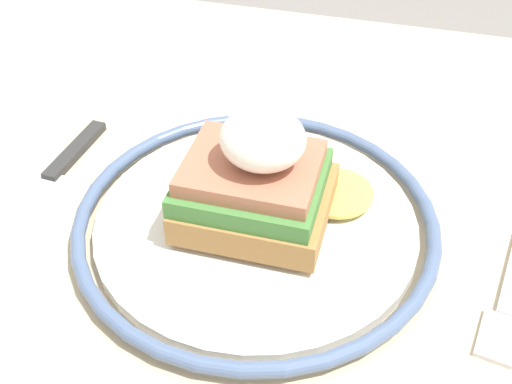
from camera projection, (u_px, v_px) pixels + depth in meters
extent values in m
cube|color=#C6B28E|center=(308.00, 255.00, 0.45)|extent=(0.99, 0.69, 0.03)
cylinder|color=#C6B28E|center=(56.00, 237.00, 0.99)|extent=(0.06, 0.06, 0.71)
cylinder|color=silver|center=(256.00, 225.00, 0.45)|extent=(0.22, 0.22, 0.01)
torus|color=slate|center=(256.00, 219.00, 0.44)|extent=(0.25, 0.25, 0.01)
cube|color=#9E703D|center=(256.00, 203.00, 0.43)|extent=(0.10, 0.09, 0.02)
cube|color=#427A38|center=(253.00, 180.00, 0.42)|extent=(0.09, 0.08, 0.01)
cube|color=#AD664C|center=(252.00, 167.00, 0.41)|extent=(0.09, 0.07, 0.01)
ellipsoid|color=white|center=(263.00, 139.00, 0.40)|extent=(0.05, 0.05, 0.04)
cylinder|color=#E5C656|center=(336.00, 192.00, 0.45)|extent=(0.05, 0.05, 0.00)
cube|color=silver|center=(498.00, 338.00, 0.38)|extent=(0.03, 0.04, 0.00)
cube|color=#2D2D2D|center=(75.00, 151.00, 0.51)|extent=(0.02, 0.08, 0.01)
cube|color=silver|center=(15.00, 218.00, 0.46)|extent=(0.03, 0.10, 0.00)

